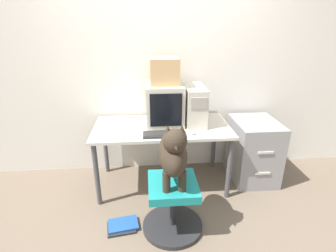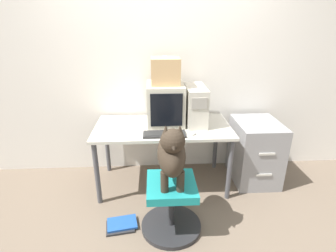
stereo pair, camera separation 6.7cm
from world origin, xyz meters
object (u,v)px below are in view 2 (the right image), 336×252
at_px(crt_monitor, 165,104).
at_px(cardboard_box, 165,71).
at_px(pc_tower, 195,105).
at_px(keyboard, 164,134).
at_px(book_stack_floor, 121,225).
at_px(filing_cabinet, 255,151).
at_px(dog, 172,152).
at_px(office_chair, 171,206).

relative_size(crt_monitor, cardboard_box, 1.52).
distance_m(pc_tower, keyboard, 0.51).
bearing_deg(book_stack_floor, cardboard_box, 60.60).
distance_m(keyboard, filing_cabinet, 1.16).
bearing_deg(pc_tower, cardboard_box, 175.41).
bearing_deg(cardboard_box, crt_monitor, -90.00).
relative_size(dog, cardboard_box, 1.88).
bearing_deg(cardboard_box, office_chair, -89.29).
relative_size(office_chair, filing_cabinet, 0.76).
distance_m(cardboard_box, book_stack_floor, 1.55).
xyz_separation_m(crt_monitor, cardboard_box, (0.00, 0.00, 0.35)).
bearing_deg(filing_cabinet, crt_monitor, 176.78).
distance_m(office_chair, filing_cabinet, 1.28).
bearing_deg(book_stack_floor, filing_cabinet, 26.32).
bearing_deg(dog, cardboard_box, 90.71).
relative_size(cardboard_box, book_stack_floor, 1.01).
bearing_deg(pc_tower, office_chair, -111.25).
bearing_deg(crt_monitor, office_chair, -89.28).
height_order(pc_tower, book_stack_floor, pc_tower).
relative_size(dog, filing_cabinet, 0.79).
distance_m(crt_monitor, office_chair, 1.07).
xyz_separation_m(filing_cabinet, book_stack_floor, (-1.48, -0.73, -0.34)).
xyz_separation_m(keyboard, filing_cabinet, (1.06, 0.29, -0.37)).
bearing_deg(filing_cabinet, dog, -143.05).
distance_m(dog, book_stack_floor, 0.88).
relative_size(crt_monitor, pc_tower, 0.94).
bearing_deg(keyboard, filing_cabinet, 15.50).
bearing_deg(crt_monitor, filing_cabinet, -3.22).
bearing_deg(filing_cabinet, pc_tower, 177.09).
relative_size(office_chair, book_stack_floor, 1.82).
relative_size(pc_tower, office_chair, 0.90).
relative_size(pc_tower, filing_cabinet, 0.68).
xyz_separation_m(pc_tower, book_stack_floor, (-0.77, -0.77, -0.90)).
bearing_deg(filing_cabinet, keyboard, -164.50).
relative_size(crt_monitor, dog, 0.81).
xyz_separation_m(crt_monitor, filing_cabinet, (1.03, -0.06, -0.57)).
height_order(crt_monitor, filing_cabinet, crt_monitor).
xyz_separation_m(dog, cardboard_box, (-0.01, 0.83, 0.51)).
xyz_separation_m(pc_tower, keyboard, (-0.35, -0.33, -0.19)).
xyz_separation_m(crt_monitor, dog, (0.01, -0.82, -0.16)).
distance_m(dog, cardboard_box, 0.97).
height_order(pc_tower, keyboard, pc_tower).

